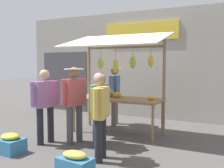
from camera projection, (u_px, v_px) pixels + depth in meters
ground_plane at (117, 133)px, 6.52m from camera, size 40.00×40.00×0.00m
street_backdrop at (145, 65)px, 8.37m from camera, size 9.00×0.30×3.40m
market_stall at (118, 72)px, 6.43m from camera, size 2.50×1.46×2.50m
vendor_with_sunhat at (115, 91)px, 7.31m from camera, size 0.43×0.68×1.64m
shopper_with_shopping_bag at (99, 105)px, 5.38m from camera, size 0.25×0.67×1.54m
shopper_in_grey_tee at (74, 98)px, 5.64m from camera, size 0.43×0.69×1.66m
shopper_with_ponytail at (100, 111)px, 4.62m from camera, size 0.32×0.66×1.55m
shopper_in_striped_shirt at (45, 101)px, 5.59m from camera, size 0.34×0.67×1.60m
produce_crate_near at (10, 144)px, 5.04m from camera, size 0.52×0.43×0.39m
produce_crate_side at (75, 165)px, 3.96m from camera, size 0.57×0.38×0.41m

